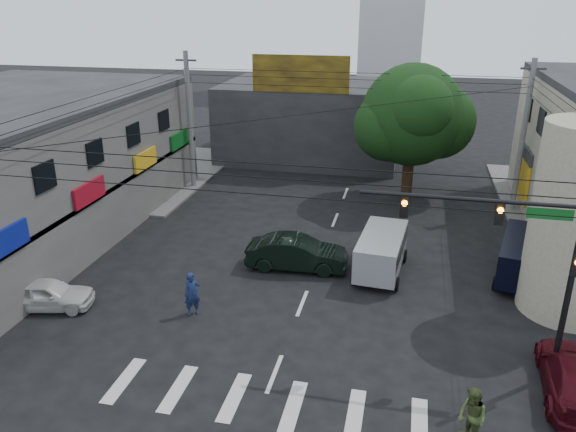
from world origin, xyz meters
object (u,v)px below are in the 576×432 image
(utility_pole_far_right, at_px, (523,138))
(silver_minivan, at_px, (381,254))
(utility_pole_far_left, at_px, (190,122))
(white_compact, at_px, (47,294))
(traffic_officer, at_px, (192,294))
(traffic_gantry, at_px, (522,246))
(street_tree, at_px, (412,115))
(navy_van, at_px, (522,259))
(maroon_sedan, at_px, (575,377))
(pedestrian_olive, at_px, (472,417))
(dark_sedan, at_px, (297,253))

(utility_pole_far_right, relative_size, silver_minivan, 1.95)
(utility_pole_far_left, distance_m, white_compact, 17.17)
(traffic_officer, bearing_deg, utility_pole_far_right, 11.39)
(utility_pole_far_right, bearing_deg, traffic_gantry, -98.94)
(street_tree, distance_m, navy_van, 12.63)
(street_tree, bearing_deg, utility_pole_far_left, -176.05)
(utility_pole_far_left, height_order, utility_pole_far_right, same)
(maroon_sedan, xyz_separation_m, pedestrian_olive, (-3.51, -2.99, 0.22))
(white_compact, xyz_separation_m, silver_minivan, (13.58, 6.43, 0.33))
(silver_minivan, bearing_deg, traffic_gantry, -139.84)
(utility_pole_far_right, distance_m, navy_van, 10.12)
(maroon_sedan, relative_size, pedestrian_olive, 2.70)
(utility_pole_far_left, height_order, traffic_officer, utility_pole_far_left)
(maroon_sedan, bearing_deg, utility_pole_far_right, -87.75)
(traffic_officer, bearing_deg, pedestrian_olive, -61.07)
(white_compact, xyz_separation_m, maroon_sedan, (20.43, -1.23, 0.07))
(traffic_gantry, xyz_separation_m, pedestrian_olive, (-1.40, -3.93, -3.88))
(maroon_sedan, height_order, navy_van, navy_van)
(traffic_officer, relative_size, pedestrian_olive, 0.99)
(traffic_officer, bearing_deg, utility_pole_far_left, 75.83)
(traffic_gantry, relative_size, navy_van, 1.37)
(maroon_sedan, bearing_deg, traffic_officer, -4.34)
(street_tree, distance_m, dark_sedan, 13.54)
(street_tree, relative_size, maroon_sedan, 1.69)
(silver_minivan, bearing_deg, navy_van, -77.36)
(silver_minivan, bearing_deg, dark_sedan, 101.20)
(dark_sedan, height_order, maroon_sedan, dark_sedan)
(utility_pole_far_left, xyz_separation_m, white_compact, (0.00, -16.71, -3.94))
(traffic_gantry, height_order, silver_minivan, traffic_gantry)
(maroon_sedan, bearing_deg, silver_minivan, -44.16)
(navy_van, bearing_deg, utility_pole_far_left, 77.40)
(street_tree, distance_m, maroon_sedan, 20.41)
(street_tree, xyz_separation_m, navy_van, (5.56, -10.41, -4.48))
(pedestrian_olive, bearing_deg, traffic_gantry, 126.36)
(maroon_sedan, relative_size, traffic_officer, 2.73)
(silver_minivan, bearing_deg, street_tree, 0.31)
(silver_minivan, relative_size, traffic_officer, 2.51)
(white_compact, xyz_separation_m, navy_van, (20.06, 7.30, 0.33))
(utility_pole_far_left, relative_size, traffic_officer, 4.89)
(silver_minivan, relative_size, navy_van, 0.90)
(traffic_gantry, xyz_separation_m, navy_van, (1.74, 7.59, -3.84))
(utility_pole_far_left, distance_m, utility_pole_far_right, 21.00)
(silver_minivan, bearing_deg, traffic_officer, 132.06)
(traffic_gantry, xyz_separation_m, maroon_sedan, (2.10, -0.94, -4.10))
(dark_sedan, distance_m, white_compact, 11.30)
(traffic_gantry, distance_m, traffic_officer, 12.76)
(navy_van, height_order, pedestrian_olive, navy_van)
(maroon_sedan, height_order, silver_minivan, silver_minivan)
(silver_minivan, height_order, navy_van, navy_van)
(white_compact, relative_size, maroon_sedan, 0.80)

